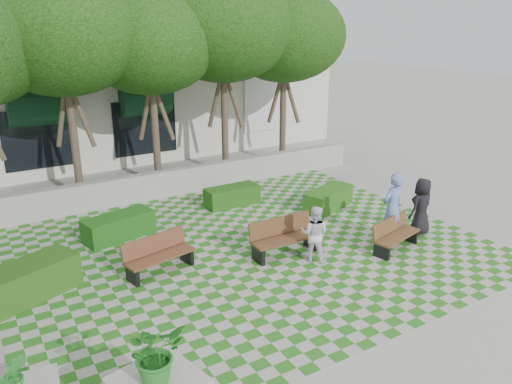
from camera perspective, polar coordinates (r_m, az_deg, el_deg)
ground at (r=12.44m, az=1.64°, el=-8.46°), size 90.00×90.00×0.00m
lawn at (r=13.19m, az=-0.73°, el=-6.71°), size 12.00×12.00×0.00m
sidewalk_south at (r=9.49m, az=18.18°, el=-19.37°), size 16.00×2.00×0.01m
retaining_wall at (r=17.39m, az=-9.49°, el=1.12°), size 15.00×0.36×0.90m
bench_east at (r=13.63m, az=15.57°, el=-4.75°), size 1.67×0.89×0.83m
bench_mid at (r=12.87m, az=3.20°, el=-5.21°), size 1.83×0.63×0.96m
bench_west at (r=12.21m, az=-11.07°, el=-7.12°), size 1.79×0.92×0.90m
hedge_east at (r=16.10m, az=8.26°, el=-0.77°), size 2.01×1.34×0.65m
hedge_midright at (r=16.27m, az=-2.76°, el=-0.44°), size 1.76×0.71×0.62m
hedge_midleft at (r=14.32m, az=-15.40°, el=-3.84°), size 2.03×1.17×0.67m
hedge_west at (r=12.02m, az=-24.90°, el=-9.35°), size 2.41×1.66×0.78m
person_blue at (r=13.86m, az=15.33°, el=-1.77°), size 0.75×0.53×1.95m
person_dark at (r=14.65m, az=18.37°, el=-1.59°), size 0.86×0.62×1.63m
person_white at (r=12.50m, az=6.70°, el=-4.76°), size 0.88×0.89×1.45m
tree_row at (r=15.75m, az=-16.65°, el=16.29°), size 17.70×13.40×7.41m
building at (r=24.54m, az=-14.82°, el=10.96°), size 18.00×8.92×5.15m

